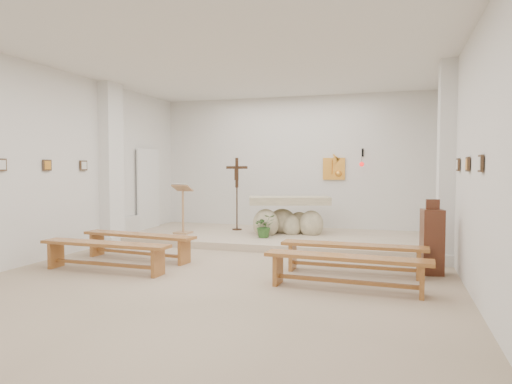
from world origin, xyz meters
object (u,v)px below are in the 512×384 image
(lectern, at_px, (183,209))
(bench_left_front, at_px, (138,240))
(crucifix_stand, at_px, (237,188))
(bench_right_front, at_px, (353,252))
(bench_left_second, at_px, (105,250))
(bench_right_second, at_px, (346,264))
(donation_pedestal, at_px, (432,241))
(altar, at_px, (288,218))

(lectern, height_order, bench_left_front, lectern)
(crucifix_stand, relative_size, bench_right_front, 0.78)
(lectern, height_order, bench_right_front, lectern)
(lectern, height_order, bench_left_second, lectern)
(crucifix_stand, xyz_separation_m, bench_left_second, (-0.74, -4.28, -0.82))
(lectern, bearing_deg, bench_left_front, -80.52)
(bench_right_front, relative_size, bench_right_second, 1.00)
(bench_right_front, xyz_separation_m, bench_left_second, (-3.83, -1.01, 0.00))
(crucifix_stand, distance_m, bench_left_second, 4.42)
(bench_left_second, bearing_deg, bench_right_front, 16.11)
(donation_pedestal, relative_size, bench_left_front, 0.52)
(lectern, bearing_deg, bench_right_front, -26.18)
(bench_left_front, bearing_deg, lectern, 102.50)
(crucifix_stand, xyz_separation_m, bench_right_second, (3.10, -4.28, -0.82))
(crucifix_stand, bearing_deg, lectern, -139.14)
(altar, distance_m, donation_pedestal, 3.93)
(lectern, bearing_deg, donation_pedestal, -17.06)
(altar, relative_size, bench_right_second, 0.86)
(bench_right_front, height_order, bench_right_second, same)
(bench_left_front, bearing_deg, bench_right_second, -8.41)
(altar, relative_size, crucifix_stand, 1.11)
(altar, relative_size, bench_left_second, 0.87)
(altar, distance_m, lectern, 2.45)
(lectern, distance_m, bench_left_second, 3.34)
(bench_left_second, relative_size, bench_right_second, 1.00)
(bench_right_second, bearing_deg, bench_left_front, 168.36)
(altar, xyz_separation_m, bench_left_front, (-2.10, -2.98, -0.16))
(bench_right_front, xyz_separation_m, bench_right_second, (0.00, -1.01, 0.00))
(lectern, bearing_deg, altar, 19.39)
(bench_right_front, bearing_deg, bench_right_second, -88.87)
(donation_pedestal, bearing_deg, bench_right_second, -140.79)
(bench_left_front, bearing_deg, crucifix_stand, 83.57)
(altar, xyz_separation_m, donation_pedestal, (2.92, -2.63, 0.01))
(donation_pedestal, bearing_deg, bench_left_second, -174.60)
(bench_left_front, relative_size, bench_right_front, 1.01)
(donation_pedestal, bearing_deg, bench_right_front, -173.10)
(lectern, distance_m, bench_left_front, 2.35)
(altar, xyz_separation_m, crucifix_stand, (-1.36, 0.29, 0.66))
(altar, relative_size, donation_pedestal, 1.66)
(donation_pedestal, relative_size, bench_right_second, 0.52)
(altar, xyz_separation_m, bench_right_second, (1.74, -3.99, -0.16))
(altar, bearing_deg, lectern, 178.85)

